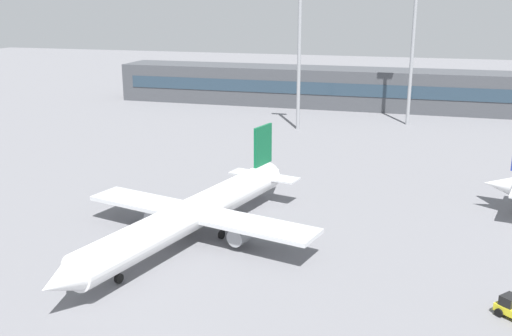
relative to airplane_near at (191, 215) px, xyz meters
The scene contains 5 objects.
ground_plane 20.06m from the airplane_near, 69.50° to the left, with size 400.00×400.00×0.00m, color slate.
terminal_building 85.72m from the airplane_near, 85.35° to the left, with size 115.19×12.13×9.00m.
airplane_near is the anchor object (origin of this frame).
floodlight_tower_west 72.51m from the airplane_near, 74.12° to the left, with size 3.20×0.80×30.94m.
floodlight_tower_east 59.32m from the airplane_near, 91.07° to the left, with size 3.20×0.80×28.35m.
Camera 1 is at (15.35, -31.94, 24.38)m, focal length 41.32 mm.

